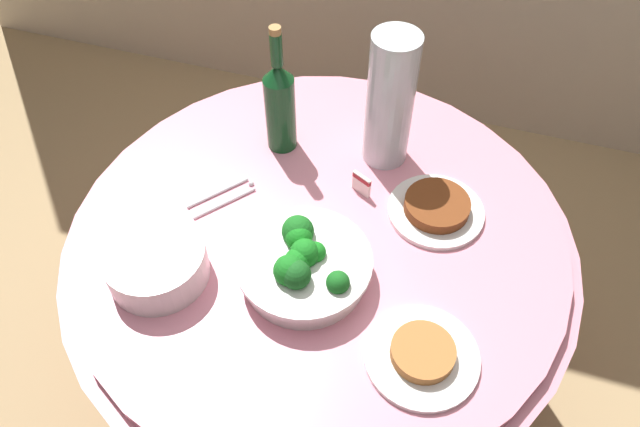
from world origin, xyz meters
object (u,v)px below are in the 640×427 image
food_plate_stir_fry (436,208)px  wine_bottle (280,104)px  serving_tongs (224,196)px  food_plate_peanuts (422,355)px  broccoli_bowl (304,264)px  decorative_fruit_vase (389,107)px  plate_stack (157,263)px  label_placard_front (362,183)px

food_plate_stir_fry → wine_bottle: bearing=165.0°
wine_bottle → serving_tongs: bearing=-107.9°
food_plate_stir_fry → food_plate_peanuts: food_plate_stir_fry is taller
broccoli_bowl → decorative_fruit_vase: 0.42m
decorative_fruit_vase → food_plate_peanuts: decorative_fruit_vase is taller
wine_bottle → serving_tongs: 0.26m
plate_stack → serving_tongs: 0.25m
food_plate_stir_fry → plate_stack: bearing=-146.9°
broccoli_bowl → plate_stack: bearing=-163.6°
food_plate_stir_fry → food_plate_peanuts: bearing=-83.8°
plate_stack → wine_bottle: size_ratio=0.62×
broccoli_bowl → wine_bottle: size_ratio=0.83×
wine_bottle → food_plate_stir_fry: bearing=-15.0°
decorative_fruit_vase → serving_tongs: (-0.32, -0.25, -0.15)m
serving_tongs → wine_bottle: bearing=72.1°
wine_bottle → food_plate_peanuts: (0.45, -0.47, -0.12)m
plate_stack → label_placard_front: plate_stack is taller
plate_stack → serving_tongs: plate_stack is taller
wine_bottle → food_plate_peanuts: 0.67m
serving_tongs → plate_stack: bearing=-100.3°
decorative_fruit_vase → serving_tongs: size_ratio=2.23×
label_placard_front → plate_stack: bearing=-134.4°
broccoli_bowl → food_plate_stir_fry: 0.35m
label_placard_front → decorative_fruit_vase: bearing=80.8°
food_plate_peanuts → decorative_fruit_vase: bearing=110.9°
label_placard_front → broccoli_bowl: bearing=-101.3°
plate_stack → food_plate_peanuts: (0.56, -0.02, -0.03)m
plate_stack → decorative_fruit_vase: (0.37, 0.49, 0.11)m
food_plate_peanuts → broccoli_bowl: bearing=158.0°
plate_stack → serving_tongs: (0.04, 0.24, -0.04)m
label_placard_front → serving_tongs: bearing=-159.5°
broccoli_bowl → serving_tongs: 0.29m
decorative_fruit_vase → label_placard_front: (-0.02, -0.14, -0.12)m
serving_tongs → label_placard_front: (0.30, 0.11, 0.03)m
food_plate_peanuts → wine_bottle: bearing=133.5°
broccoli_bowl → plate_stack: size_ratio=1.33×
serving_tongs → food_plate_stir_fry: size_ratio=0.69×
decorative_fruit_vase → label_placard_front: 0.19m
food_plate_peanuts → label_placard_front: (-0.22, 0.38, 0.02)m
plate_stack → wine_bottle: 0.47m
food_plate_peanuts → serving_tongs: bearing=153.1°
label_placard_front → food_plate_stir_fry: bearing=-3.2°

